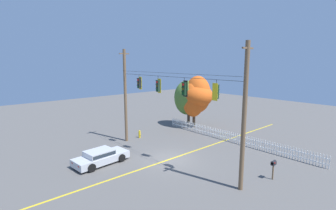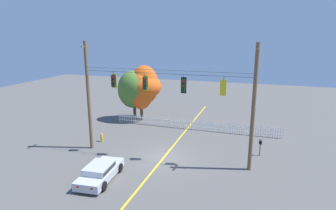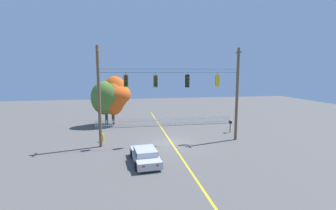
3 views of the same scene
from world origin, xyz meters
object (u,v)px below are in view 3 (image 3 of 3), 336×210
traffic_signal_northbound_secondary (156,81)px  roadside_mailbox (230,123)px  autumn_maple_mid (115,95)px  traffic_signal_westbound_side (217,80)px  autumn_maple_near_fence (107,97)px  traffic_signal_eastbound_side (188,81)px  traffic_signal_northbound_primary (126,81)px  parked_car (145,155)px  fire_hydrant (103,138)px

traffic_signal_northbound_secondary → roadside_mailbox: traffic_signal_northbound_secondary is taller
traffic_signal_northbound_secondary → autumn_maple_mid: traffic_signal_northbound_secondary is taller
traffic_signal_westbound_side → autumn_maple_near_fence: bearing=141.1°
traffic_signal_westbound_side → autumn_maple_mid: (-10.25, 9.43, -2.19)m
traffic_signal_westbound_side → traffic_signal_eastbound_side: bearing=179.6°
traffic_signal_eastbound_side → traffic_signal_westbound_side: size_ratio=1.05×
traffic_signal_northbound_primary → parked_car: traffic_signal_northbound_primary is taller
autumn_maple_mid → roadside_mailbox: size_ratio=4.65×
traffic_signal_northbound_primary → fire_hydrant: (-2.40, 1.60, -5.70)m
traffic_signal_northbound_primary → traffic_signal_eastbound_side: size_ratio=0.94×
autumn_maple_mid → traffic_signal_northbound_secondary: bearing=-66.1°
traffic_signal_northbound_primary → parked_car: 7.41m
autumn_maple_mid → parked_car: 14.82m
traffic_signal_northbound_secondary → roadside_mailbox: (8.96, 2.86, -4.94)m
traffic_signal_eastbound_side → traffic_signal_westbound_side: (2.98, -0.02, 0.03)m
traffic_signal_northbound_secondary → parked_car: (-1.47, -4.78, -5.45)m
traffic_signal_northbound_primary → traffic_signal_westbound_side: bearing=-0.1°
autumn_maple_near_fence → traffic_signal_eastbound_side: bearing=-47.6°
autumn_maple_near_fence → fire_hydrant: autumn_maple_near_fence is taller
traffic_signal_northbound_secondary → traffic_signal_northbound_primary: bearing=-180.0°
traffic_signal_northbound_secondary → traffic_signal_westbound_side: (6.08, -0.02, 0.04)m
traffic_signal_northbound_secondary → autumn_maple_mid: 10.52m
traffic_signal_northbound_secondary → traffic_signal_eastbound_side: 3.10m
traffic_signal_northbound_primary → autumn_maple_near_fence: bearing=104.9°
traffic_signal_eastbound_side → autumn_maple_near_fence: size_ratio=0.25×
traffic_signal_northbound_primary → fire_hydrant: size_ratio=1.64×
traffic_signal_northbound_secondary → traffic_signal_eastbound_side: bearing=0.0°
autumn_maple_mid → traffic_signal_westbound_side: bearing=-42.6°
roadside_mailbox → parked_car: bearing=-143.8°
parked_car → fire_hydrant: size_ratio=5.41×
autumn_maple_mid → roadside_mailbox: bearing=-26.5°
traffic_signal_westbound_side → autumn_maple_mid: traffic_signal_westbound_side is taller
traffic_signal_westbound_side → parked_car: (-7.55, -4.76, -5.49)m
autumn_maple_mid → traffic_signal_eastbound_side: bearing=-52.3°
traffic_signal_eastbound_side → parked_car: (-4.57, -4.78, -5.45)m
traffic_signal_eastbound_side → autumn_maple_mid: traffic_signal_eastbound_side is taller
traffic_signal_northbound_primary → roadside_mailbox: traffic_signal_northbound_primary is taller
parked_car → roadside_mailbox: 12.94m
autumn_maple_mid → fire_hydrant: 8.62m
traffic_signal_northbound_primary → traffic_signal_northbound_secondary: bearing=0.0°
traffic_signal_northbound_secondary → fire_hydrant: bearing=162.8°
traffic_signal_northbound_secondary → autumn_maple_near_fence: size_ratio=0.25×
traffic_signal_northbound_secondary → fire_hydrant: (-5.16, 1.60, -5.65)m
autumn_maple_mid → autumn_maple_near_fence: bearing=-159.2°
traffic_signal_eastbound_side → autumn_maple_near_fence: bearing=132.4°
traffic_signal_westbound_side → autumn_maple_near_fence: (-11.23, 9.06, -2.39)m
traffic_signal_northbound_secondary → traffic_signal_westbound_side: same height
traffic_signal_eastbound_side → traffic_signal_northbound_secondary: bearing=-180.0°
traffic_signal_northbound_primary → autumn_maple_near_fence: traffic_signal_northbound_primary is taller
traffic_signal_westbound_side → autumn_maple_near_fence: size_ratio=0.24×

